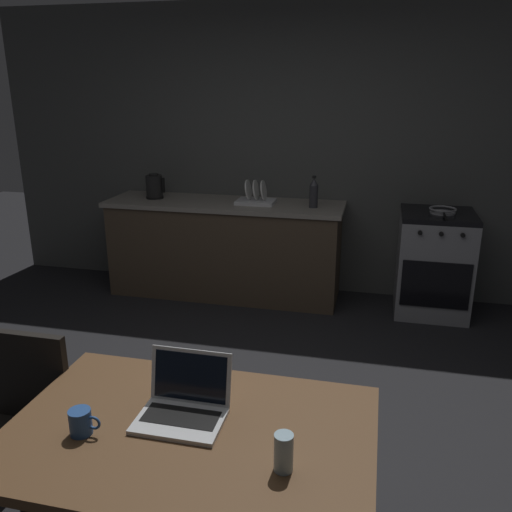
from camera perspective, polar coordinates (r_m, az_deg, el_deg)
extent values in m
plane|color=black|center=(3.17, -3.58, -19.24)|extent=(12.00, 12.00, 0.00)
cube|color=#4C4D4B|center=(4.97, 7.93, 10.79)|extent=(6.40, 0.10, 2.60)
cube|color=#4C3D2D|center=(4.99, -3.30, 0.60)|extent=(2.10, 0.60, 0.85)
cube|color=gray|center=(4.87, -3.40, 5.59)|extent=(2.16, 0.64, 0.04)
cube|color=gray|center=(4.83, 18.42, -0.93)|extent=(0.60, 0.60, 0.85)
cube|color=black|center=(4.71, 18.95, 4.18)|extent=(0.60, 0.60, 0.04)
cube|color=black|center=(4.56, 18.63, -2.97)|extent=(0.54, 0.01, 0.39)
cylinder|color=black|center=(4.41, 17.13, 2.38)|extent=(0.04, 0.02, 0.04)
cylinder|color=black|center=(4.42, 19.20, 2.23)|extent=(0.04, 0.02, 0.04)
cylinder|color=black|center=(4.44, 21.24, 2.07)|extent=(0.04, 0.02, 0.04)
cube|color=brown|center=(2.05, -7.18, -18.37)|extent=(1.33, 0.88, 0.04)
cylinder|color=brown|center=(2.76, -16.49, -17.58)|extent=(0.05, 0.05, 0.69)
cylinder|color=brown|center=(2.48, 10.82, -21.75)|extent=(0.05, 0.05, 0.69)
cube|color=black|center=(2.63, -24.79, -17.85)|extent=(0.40, 0.40, 0.04)
cube|color=black|center=(2.63, -23.07, -11.71)|extent=(0.38, 0.04, 0.42)
cylinder|color=black|center=(2.96, -24.86, -19.00)|extent=(0.04, 0.04, 0.42)
cylinder|color=black|center=(2.79, -18.93, -20.75)|extent=(0.04, 0.04, 0.42)
cube|color=silver|center=(2.07, -8.16, -17.07)|extent=(0.32, 0.22, 0.02)
cube|color=black|center=(2.07, -8.02, -16.62)|extent=(0.28, 0.12, 0.00)
cube|color=silver|center=(2.11, -6.99, -12.61)|extent=(0.32, 0.05, 0.21)
cube|color=black|center=(2.11, -7.03, -12.70)|extent=(0.29, 0.04, 0.18)
cylinder|color=black|center=(5.10, -10.76, 6.20)|extent=(0.16, 0.16, 0.02)
cylinder|color=black|center=(5.08, -10.83, 7.38)|extent=(0.15, 0.15, 0.19)
cylinder|color=black|center=(5.06, -10.90, 8.55)|extent=(0.09, 0.09, 0.02)
cube|color=black|center=(5.04, -9.88, 7.47)|extent=(0.02, 0.02, 0.14)
cylinder|color=#2D2D33|center=(4.64, 6.17, 6.35)|extent=(0.07, 0.07, 0.19)
cone|color=#2D2D33|center=(4.61, 6.22, 7.90)|extent=(0.07, 0.07, 0.06)
cylinder|color=black|center=(4.61, 6.24, 8.39)|extent=(0.03, 0.03, 0.02)
cylinder|color=gray|center=(4.68, 19.31, 4.41)|extent=(0.20, 0.20, 0.01)
torus|color=gray|center=(4.68, 19.35, 4.78)|extent=(0.22, 0.22, 0.02)
cylinder|color=black|center=(4.50, 19.56, 4.03)|extent=(0.02, 0.18, 0.02)
cylinder|color=#264C8C|center=(2.07, -18.25, -16.50)|extent=(0.08, 0.08, 0.09)
torus|color=#264C8C|center=(2.05, -16.97, -16.69)|extent=(0.05, 0.01, 0.05)
cylinder|color=#99B7C6|center=(1.82, 2.97, -20.23)|extent=(0.06, 0.06, 0.13)
cube|color=silver|center=(4.79, -0.01, 5.83)|extent=(0.34, 0.26, 0.03)
cylinder|color=white|center=(4.79, -0.83, 7.10)|extent=(0.04, 0.18, 0.18)
cylinder|color=white|center=(4.77, -0.01, 7.06)|extent=(0.04, 0.18, 0.18)
cylinder|color=white|center=(4.76, 0.82, 7.03)|extent=(0.04, 0.18, 0.18)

